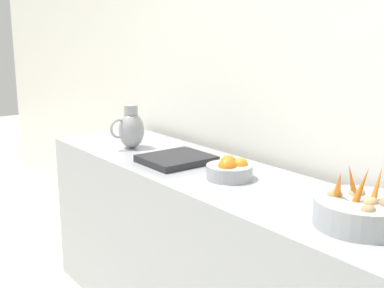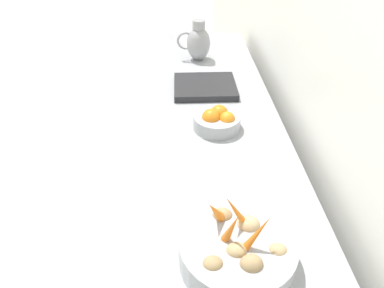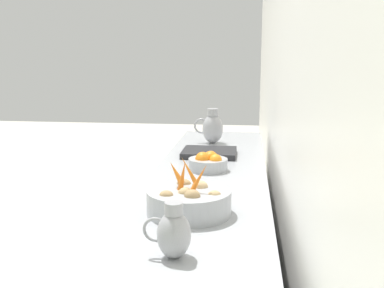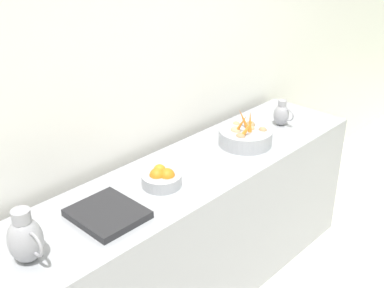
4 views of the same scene
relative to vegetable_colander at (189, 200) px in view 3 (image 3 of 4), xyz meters
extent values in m
cube|color=white|center=(-0.44, -0.12, 0.53)|extent=(0.10, 9.37, 3.00)
cube|color=#9EA0A5|center=(-0.02, -0.62, -0.51)|extent=(0.62, 2.86, 0.92)
cylinder|color=#9EA0A5|center=(0.00, 0.00, -0.01)|extent=(0.34, 0.34, 0.10)
torus|color=#9EA0A5|center=(0.00, 0.00, -0.05)|extent=(0.20, 0.20, 0.01)
cone|color=orange|center=(0.06, -0.06, 0.08)|extent=(0.10, 0.10, 0.14)
cone|color=orange|center=(0.03, 0.01, 0.09)|extent=(0.07, 0.07, 0.16)
cone|color=orange|center=(-0.04, 0.03, 0.09)|extent=(0.10, 0.05, 0.15)
cone|color=orange|center=(0.00, -0.05, 0.09)|extent=(0.11, 0.05, 0.16)
ellipsoid|color=tan|center=(0.01, 0.04, 0.04)|extent=(0.06, 0.05, 0.05)
ellipsoid|color=tan|center=(-0.04, -0.05, 0.04)|extent=(0.07, 0.06, 0.05)
ellipsoid|color=tan|center=(-0.10, 0.04, 0.04)|extent=(0.05, 0.04, 0.04)
ellipsoid|color=#9E7F56|center=(-0.02, 0.08, 0.04)|extent=(0.06, 0.05, 0.05)
ellipsoid|color=#9E7F56|center=(0.03, -0.09, 0.04)|extent=(0.06, 0.05, 0.04)
ellipsoid|color=#9E7F56|center=(0.08, 0.07, 0.04)|extent=(0.06, 0.05, 0.04)
cylinder|color=#9EA0A5|center=(-0.01, -0.71, -0.02)|extent=(0.22, 0.22, 0.07)
sphere|color=orange|center=(-0.03, -0.74, 0.01)|extent=(0.08, 0.08, 0.08)
sphere|color=orange|center=(0.02, -0.70, 0.01)|extent=(0.08, 0.08, 0.08)
sphere|color=orange|center=(-0.06, -0.69, 0.01)|extent=(0.07, 0.07, 0.07)
ellipsoid|color=#939399|center=(0.03, -1.53, 0.05)|extent=(0.15, 0.15, 0.21)
cylinder|color=#939399|center=(0.03, -1.53, 0.17)|extent=(0.08, 0.08, 0.06)
torus|color=#939399|center=(0.11, -1.53, 0.07)|extent=(0.11, 0.01, 0.11)
ellipsoid|color=#939399|center=(-0.01, 0.41, 0.02)|extent=(0.11, 0.11, 0.15)
cylinder|color=#939399|center=(-0.01, 0.41, 0.11)|extent=(0.06, 0.06, 0.04)
torus|color=#939399|center=(0.05, 0.41, 0.03)|extent=(0.08, 0.01, 0.08)
cube|color=#232326|center=(0.01, -1.10, -0.04)|extent=(0.34, 0.30, 0.04)
camera|label=1|loc=(1.49, 0.96, 0.62)|focal=46.95mm
camera|label=2|loc=(0.15, 0.61, 0.83)|focal=31.98mm
camera|label=3|loc=(-0.22, 1.70, 0.56)|focal=42.10mm
camera|label=4|loc=(1.68, -2.26, 1.32)|focal=45.95mm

